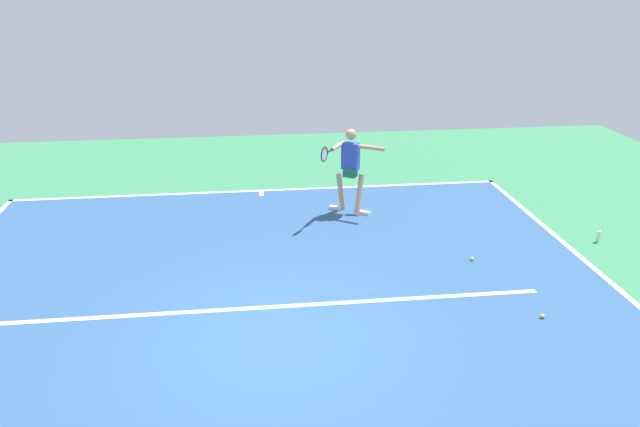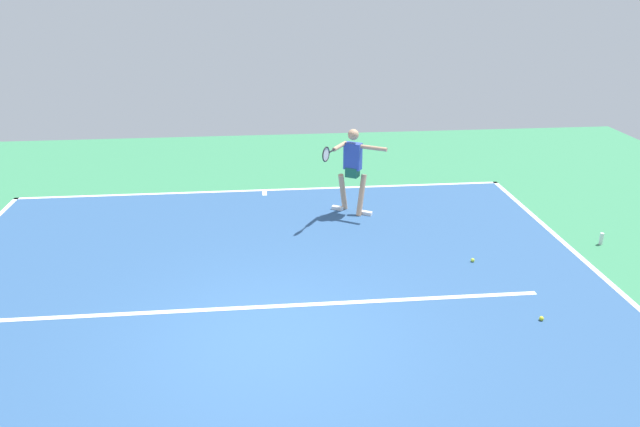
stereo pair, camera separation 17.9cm
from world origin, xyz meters
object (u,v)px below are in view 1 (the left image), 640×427
tennis_ball_near_service_line (472,259)px  tennis_player (350,166)px  water_bottle (598,237)px  tennis_ball_far_corner (542,316)px

tennis_ball_near_service_line → tennis_player: bearing=-55.0°
tennis_ball_near_service_line → water_bottle: water_bottle is taller
tennis_ball_far_corner → water_bottle: size_ratio=0.30×
tennis_ball_near_service_line → water_bottle: bearing=-169.7°
water_bottle → tennis_player: bearing=-25.0°
tennis_ball_near_service_line → tennis_ball_far_corner: same height
water_bottle → tennis_ball_near_service_line: bearing=10.3°
tennis_ball_far_corner → water_bottle: bearing=-132.7°
tennis_player → tennis_ball_far_corner: bearing=147.1°
tennis_ball_far_corner → water_bottle: water_bottle is taller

